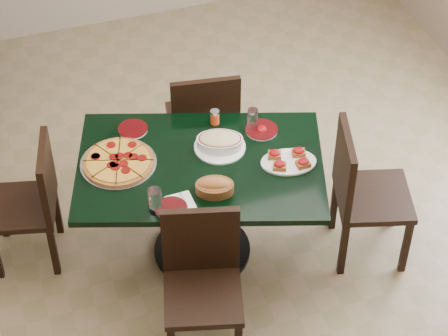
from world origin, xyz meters
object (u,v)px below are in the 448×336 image
object	(u,v)px
chair_left	(33,198)
lasagna_casserole	(220,142)
chair_right	(360,189)
main_table	(201,186)
chair_far	(204,121)
chair_near	(202,275)
bread_basket	(215,187)
pepperoni_pizza	(118,162)
bruschetta_platter	(289,160)

from	to	relation	value
chair_left	lasagna_casserole	world-z (taller)	chair_left
chair_right	lasagna_casserole	bearing A→B (deg)	79.34
main_table	chair_far	xyz separation A→B (m)	(0.21, 0.62, -0.05)
chair_near	chair_left	bearing A→B (deg)	145.57
chair_near	chair_right	bearing A→B (deg)	31.08
main_table	chair_right	size ratio (longest dim) A/B	1.72
chair_near	lasagna_casserole	xyz separation A→B (m)	(0.32, 0.68, 0.30)
bread_basket	chair_right	bearing A→B (deg)	14.97
chair_far	pepperoni_pizza	bearing A→B (deg)	44.53
main_table	chair_near	distance (m)	0.62
main_table	chair_near	world-z (taller)	chair_near
pepperoni_pizza	bread_basket	xyz separation A→B (m)	(0.45, -0.38, 0.02)
chair_right	chair_left	bearing A→B (deg)	88.03
main_table	chair_right	xyz separation A→B (m)	(0.90, -0.27, -0.04)
bread_basket	main_table	bearing A→B (deg)	109.21
chair_left	lasagna_casserole	size ratio (longest dim) A/B	2.78
chair_right	bruschetta_platter	distance (m)	0.50
chair_far	chair_right	distance (m)	1.13
chair_far	lasagna_casserole	world-z (taller)	chair_far
chair_near	chair_left	size ratio (longest dim) A/B	1.04
chair_near	bruschetta_platter	size ratio (longest dim) A/B	2.50
chair_near	bread_basket	distance (m)	0.49
main_table	chair_far	bearing A→B (deg)	88.87
pepperoni_pizza	lasagna_casserole	distance (m)	0.59
pepperoni_pizza	bread_basket	size ratio (longest dim) A/B	1.78
bread_basket	bruschetta_platter	world-z (taller)	bread_basket
bread_basket	chair_left	bearing A→B (deg)	167.30
pepperoni_pizza	bruschetta_platter	world-z (taller)	bruschetta_platter
main_table	lasagna_casserole	world-z (taller)	lasagna_casserole
chair_near	lasagna_casserole	size ratio (longest dim) A/B	2.88
chair_near	lasagna_casserole	bearing A→B (deg)	79.32
bruschetta_platter	chair_right	bearing A→B (deg)	-3.72
chair_far	main_table	bearing A→B (deg)	79.61
chair_far	pepperoni_pizza	world-z (taller)	chair_far
pepperoni_pizza	lasagna_casserole	world-z (taller)	lasagna_casserole
chair_near	pepperoni_pizza	size ratio (longest dim) A/B	2.05
chair_left	chair_right	bearing A→B (deg)	86.16
chair_near	chair_left	world-z (taller)	chair_near
chair_near	chair_left	xyz separation A→B (m)	(-0.77, 0.89, -0.02)
lasagna_casserole	chair_right	bearing A→B (deg)	-7.81
pepperoni_pizza	bruschetta_platter	size ratio (longest dim) A/B	1.22
chair_right	bread_basket	world-z (taller)	chair_right
chair_left	chair_far	bearing A→B (deg)	118.79
bruschetta_platter	chair_near	bearing A→B (deg)	-134.26
chair_right	lasagna_casserole	world-z (taller)	chair_right
chair_far	bruschetta_platter	bearing A→B (deg)	117.67
chair_right	pepperoni_pizza	size ratio (longest dim) A/B	2.14
chair_right	bread_basket	distance (m)	0.93
chair_left	bruschetta_platter	xyz separation A→B (m)	(1.42, -0.45, 0.29)
pepperoni_pizza	lasagna_casserole	xyz separation A→B (m)	(0.59, -0.05, 0.03)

